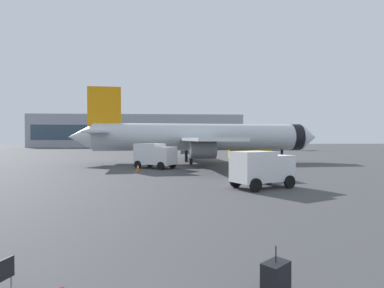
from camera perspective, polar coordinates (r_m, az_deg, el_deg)
The scene contains 11 objects.
airplane_at_gate at distance 43.31m, azimuth 1.66°, elevation 1.25°, with size 35.77×32.29×10.50m.
airplane_taxiing at distance 99.86m, azimuth 14.49°, elevation 0.33°, with size 19.32×17.85×6.76m.
service_truck at distance 35.98m, azimuth -6.99°, elevation -1.97°, with size 5.19×4.56×2.90m.
fuel_truck at distance 46.15m, azimuth 10.56°, elevation -1.12°, with size 6.14×3.05×3.20m.
cargo_van at distance 21.97m, azimuth 12.93°, elevation -4.30°, with size 4.83×3.81×2.60m.
safety_cone_near at distance 33.37m, azimuth -10.07°, elevation -4.36°, with size 0.44×0.44×0.73m.
safety_cone_mid at distance 50.83m, azimuth 3.80°, elevation -2.45°, with size 0.44×0.44×0.84m.
safety_cone_far at distance 47.56m, azimuth 15.58°, elevation -2.76°, with size 0.44×0.44×0.77m.
rolling_suitcase at distance 7.58m, azimuth 15.39°, elevation -23.00°, with size 0.75×0.72×1.10m.
gate_chair at distance 8.35m, azimuth -32.30°, elevation -19.99°, with size 0.61×0.61×0.86m.
terminal_building at distance 133.93m, azimuth -9.82°, elevation 2.37°, with size 85.39×23.50×25.21m.
Camera 1 is at (-0.07, -2.10, 3.47)m, focal length 28.53 mm.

